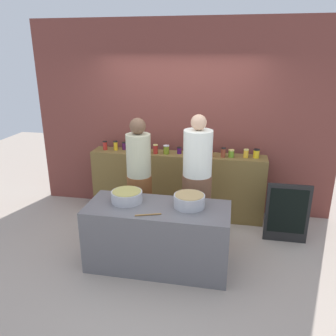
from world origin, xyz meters
The scene contains 26 objects.
ground centered at (0.00, 0.00, 0.00)m, with size 12.00×12.00×0.00m, color #AB9B8C.
storefront_wall centered at (0.00, 1.45, 1.50)m, with size 4.80×0.12×3.00m, color brown.
display_shelf centered at (0.00, 1.10, 0.51)m, with size 2.70×0.36×1.03m, color brown.
prep_table centered at (0.00, -0.30, 0.39)m, with size 1.70×0.70×0.79m, color #5F5E61.
preserve_jar_0 centered at (-1.16, 1.10, 1.10)m, with size 0.07×0.07×0.14m.
preserve_jar_1 centered at (-0.99, 1.11, 1.10)m, with size 0.07×0.07×0.15m.
preserve_jar_2 centered at (-0.87, 1.17, 1.09)m, with size 0.07×0.07×0.12m.
preserve_jar_3 centered at (-0.75, 1.13, 1.10)m, with size 0.08×0.08×0.14m.
preserve_jar_4 centered at (-0.55, 1.09, 1.08)m, with size 0.09×0.09×0.11m.
preserve_jar_5 centered at (-0.45, 1.05, 1.09)m, with size 0.08×0.08×0.13m.
preserve_jar_6 centered at (-0.33, 1.04, 1.10)m, with size 0.07×0.07×0.14m.
preserve_jar_7 centered at (-0.16, 1.06, 1.10)m, with size 0.09×0.09×0.13m.
preserve_jar_8 centered at (0.03, 1.11, 1.08)m, with size 0.07×0.07×0.10m.
preserve_jar_9 centered at (0.22, 1.06, 1.10)m, with size 0.08×0.08×0.14m.
preserve_jar_10 centered at (0.39, 1.06, 1.09)m, with size 0.07×0.07×0.11m.
preserve_jar_11 centered at (0.51, 1.04, 1.09)m, with size 0.08×0.08×0.12m.
preserve_jar_12 centered at (0.70, 1.04, 1.10)m, with size 0.07×0.07×0.15m.
preserve_jar_13 centered at (0.81, 1.08, 1.09)m, with size 0.09×0.09×0.11m.
preserve_jar_14 centered at (1.03, 1.09, 1.09)m, with size 0.08×0.08×0.13m.
preserve_jar_15 centered at (1.18, 1.11, 1.10)m, with size 0.09×0.09×0.13m.
cooking_pot_left centered at (-0.40, -0.23, 0.86)m, with size 0.38×0.38×0.14m.
cooking_pot_center centered at (0.36, -0.23, 0.86)m, with size 0.37×0.37×0.15m.
wooden_spoon centered at (-0.05, -0.54, 0.80)m, with size 0.02×0.02×0.30m, color #9E703D.
cook_with_tongs centered at (-0.39, 0.31, 0.78)m, with size 0.34×0.34×1.71m.
cook_in_cap centered at (0.39, 0.35, 0.80)m, with size 0.39×0.39×1.78m.
chalkboard_sign centered at (1.61, 0.56, 0.43)m, with size 0.58×0.05×0.85m.
Camera 1 is at (0.80, -3.80, 2.51)m, focal length 36.05 mm.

